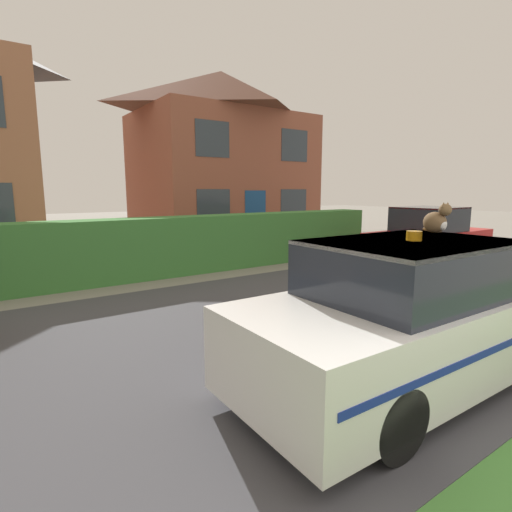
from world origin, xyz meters
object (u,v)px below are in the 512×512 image
(neighbour_car_near, at_px, (429,239))
(wheelie_bin, at_px, (280,238))
(cat, at_px, (437,220))
(house_right, at_px, (222,155))
(police_car, at_px, (418,315))

(neighbour_car_near, relative_size, wheelie_bin, 3.59)
(cat, relative_size, house_right, 0.05)
(police_car, distance_m, cat, 1.10)
(police_car, relative_size, house_right, 0.61)
(police_car, xyz_separation_m, wheelie_bin, (4.12, 7.67, -0.19))
(cat, bearing_deg, house_right, 161.14)
(house_right, height_order, wheelie_bin, house_right)
(police_car, relative_size, neighbour_car_near, 1.12)
(neighbour_car_near, bearing_deg, house_right, 95.17)
(police_car, bearing_deg, wheelie_bin, 62.75)
(neighbour_car_near, bearing_deg, cat, -149.48)
(police_car, relative_size, cat, 13.32)
(cat, bearing_deg, neighbour_car_near, 125.00)
(cat, bearing_deg, police_car, 147.97)
(cat, height_order, neighbour_car_near, cat)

